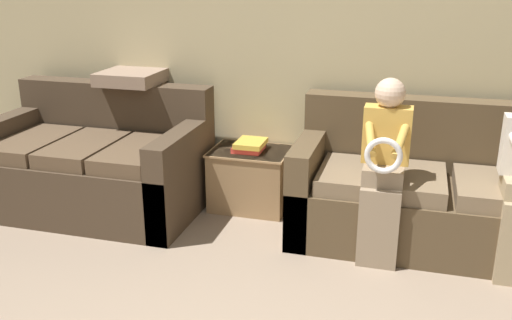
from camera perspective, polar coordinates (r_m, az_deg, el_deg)
The scene contains 7 objects.
wall_back at distance 4.36m, azimuth 7.64°, elevation 11.59°, with size 6.82×0.06×2.55m.
couch_main at distance 4.09m, azimuth 18.57°, elevation -3.47°, with size 2.07×0.86×0.94m.
couch_side at distance 4.61m, azimuth -15.64°, elevation -0.59°, with size 1.64×0.99×0.93m.
child_left_seated at distance 3.64m, azimuth 12.70°, elevation -0.28°, with size 0.30×0.38×1.17m.
side_shelf at distance 4.45m, azimuth -0.57°, elevation -1.79°, with size 0.60×0.46×0.47m.
book_stack at distance 4.36m, azimuth -0.64°, elevation 1.46°, with size 0.23×0.26×0.08m.
throw_pillow at distance 4.66m, azimuth -12.34°, elevation 8.10°, with size 0.46×0.46×0.10m.
Camera 1 is at (0.62, -1.40, 1.82)m, focal length 40.00 mm.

